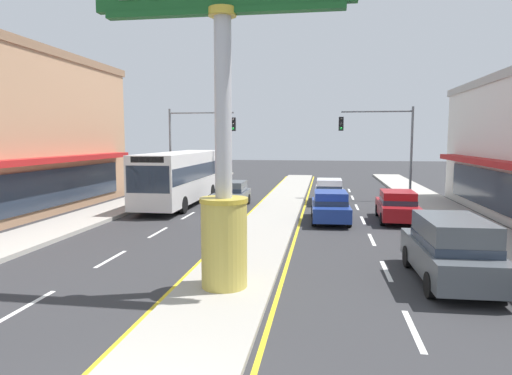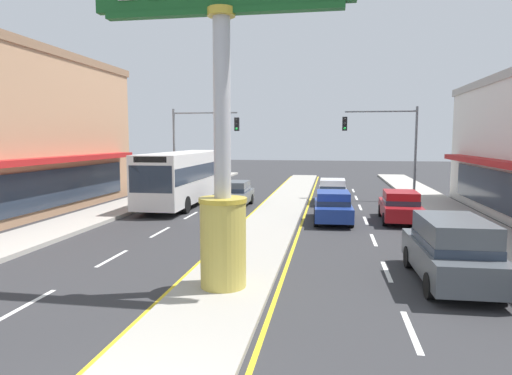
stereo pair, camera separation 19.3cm
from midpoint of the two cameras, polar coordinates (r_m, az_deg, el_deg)
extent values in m
cube|color=#A39E93|center=(23.35, 1.94, -3.71)|extent=(2.56, 52.00, 0.14)
cube|color=#ADA89E|center=(24.39, -20.94, -3.65)|extent=(2.82, 60.00, 0.18)
cube|color=#ADA89E|center=(22.21, 25.89, -4.81)|extent=(2.82, 60.00, 0.18)
cube|color=silver|center=(12.77, -27.55, -13.24)|extent=(0.14, 2.20, 0.01)
cube|color=silver|center=(16.35, -18.32, -8.62)|extent=(0.14, 2.20, 0.01)
cube|color=silver|center=(20.25, -12.63, -5.60)|extent=(0.14, 2.20, 0.01)
cube|color=silver|center=(24.33, -8.85, -3.54)|extent=(0.14, 2.20, 0.01)
cube|color=silver|center=(28.50, -6.18, -2.06)|extent=(0.14, 2.20, 0.01)
cube|color=silver|center=(32.73, -4.20, -0.97)|extent=(0.14, 2.20, 0.01)
cube|color=silver|center=(37.00, -2.67, -0.12)|extent=(0.14, 2.20, 0.01)
cube|color=silver|center=(10.64, 18.91, -16.81)|extent=(0.14, 2.20, 0.01)
cube|color=silver|center=(14.74, 15.88, -10.17)|extent=(0.14, 2.20, 0.01)
cube|color=silver|center=(18.98, 14.25, -6.44)|extent=(0.14, 2.20, 0.01)
cube|color=silver|center=(23.28, 13.23, -4.07)|extent=(0.14, 2.20, 0.01)
cube|color=silver|center=(27.61, 12.53, -2.45)|extent=(0.14, 2.20, 0.01)
cube|color=silver|center=(31.95, 12.03, -1.26)|extent=(0.14, 2.20, 0.01)
cube|color=silver|center=(36.32, 11.64, -0.36)|extent=(0.14, 2.20, 0.01)
cube|color=yellow|center=(23.58, -1.59, -3.78)|extent=(0.12, 52.00, 0.01)
cube|color=yellow|center=(23.24, 5.52, -3.95)|extent=(0.12, 52.00, 0.01)
cylinder|color=gold|center=(12.10, -4.53, -7.27)|extent=(1.23, 1.23, 2.29)
cylinder|color=gold|center=(11.88, -4.58, -1.60)|extent=(1.29, 1.29, 0.12)
cylinder|color=#B7B7BC|center=(11.79, -4.69, 10.13)|extent=(0.45, 0.45, 4.96)
cylinder|color=gold|center=(12.19, -4.80, 21.38)|extent=(0.72, 0.72, 0.20)
cube|color=#195623|center=(12.20, -4.80, 21.47)|extent=(6.18, 0.29, 0.16)
cube|color=#B21E1E|center=(25.29, -24.79, 3.20)|extent=(0.90, 16.21, 0.30)
cube|color=#283342|center=(25.63, -25.40, -0.20)|extent=(0.08, 15.63, 2.00)
cube|color=#B21E1E|center=(22.58, 29.45, 2.46)|extent=(0.90, 20.77, 0.30)
cylinder|color=slate|center=(32.58, -11.01, 4.37)|extent=(0.16, 0.16, 6.20)
cylinder|color=slate|center=(31.91, -7.15, 9.43)|extent=(4.62, 0.12, 0.12)
cube|color=black|center=(31.16, -3.08, 8.05)|extent=(0.32, 0.24, 0.92)
sphere|color=black|center=(31.04, -3.14, 8.61)|extent=(0.17, 0.17, 0.17)
sphere|color=black|center=(31.03, -3.14, 8.06)|extent=(0.17, 0.17, 0.17)
sphere|color=#19D83F|center=(31.02, -3.14, 7.50)|extent=(0.17, 0.17, 0.17)
cylinder|color=slate|center=(31.34, 19.02, 4.07)|extent=(0.16, 0.16, 6.20)
cylinder|color=slate|center=(31.05, 14.96, 9.35)|extent=(4.62, 0.12, 0.12)
cube|color=black|center=(30.70, 10.61, 7.98)|extent=(0.32, 0.24, 0.92)
sphere|color=black|center=(30.57, 10.63, 8.55)|extent=(0.17, 0.17, 0.17)
sphere|color=black|center=(30.56, 10.62, 7.99)|extent=(0.17, 0.17, 0.17)
sphere|color=#19D83F|center=(30.55, 10.61, 7.43)|extent=(0.17, 0.17, 0.17)
cube|color=maroon|center=(23.41, 17.29, -2.65)|extent=(1.89, 4.35, 0.66)
cube|color=maroon|center=(23.16, 17.39, -1.18)|extent=(1.61, 2.19, 0.60)
cube|color=#283342|center=(23.18, 17.38, -1.62)|extent=(1.65, 2.22, 0.24)
cylinder|color=black|center=(24.69, 15.04, -2.82)|extent=(0.24, 0.63, 0.62)
cylinder|color=black|center=(24.87, 18.76, -2.87)|extent=(0.24, 0.63, 0.62)
cylinder|color=black|center=(22.07, 15.58, -3.89)|extent=(0.24, 0.63, 0.62)
cylinder|color=black|center=(22.27, 19.74, -3.94)|extent=(0.24, 0.63, 0.62)
cube|color=#4C5156|center=(27.02, -3.39, -1.22)|extent=(1.81, 4.32, 0.66)
cube|color=#4C5156|center=(27.11, -3.32, 0.15)|extent=(1.57, 2.17, 0.60)
cube|color=#283342|center=(27.13, -3.32, -0.23)|extent=(1.61, 2.19, 0.24)
cylinder|color=black|center=(25.61, -2.20, -2.28)|extent=(0.23, 0.62, 0.62)
cylinder|color=black|center=(25.95, -5.72, -2.20)|extent=(0.23, 0.62, 0.62)
cylinder|color=black|center=(28.21, -1.23, -1.49)|extent=(0.23, 0.62, 0.62)
cylinder|color=black|center=(28.52, -4.44, -1.42)|extent=(0.23, 0.62, 0.62)
cube|color=navy|center=(22.51, 9.19, -2.80)|extent=(1.92, 4.36, 0.66)
cube|color=navy|center=(22.25, 9.24, -1.27)|extent=(1.63, 2.21, 0.60)
cube|color=#283342|center=(22.27, 9.23, -1.72)|extent=(1.66, 2.23, 0.24)
cylinder|color=black|center=(23.85, 7.09, -2.96)|extent=(0.24, 0.63, 0.62)
cylinder|color=black|center=(23.92, 10.98, -3.00)|extent=(0.24, 0.63, 0.62)
cylinder|color=black|center=(21.22, 7.15, -4.11)|extent=(0.24, 0.63, 0.62)
cylinder|color=black|center=(21.30, 11.52, -4.15)|extent=(0.24, 0.63, 0.62)
cube|color=silver|center=(28.43, -9.62, 1.53)|extent=(2.60, 11.22, 2.90)
cube|color=#283342|center=(28.40, -9.63, 2.13)|extent=(2.62, 11.00, 0.90)
cube|color=#283342|center=(23.20, -13.85, 1.00)|extent=(2.30, 0.10, 1.40)
cube|color=black|center=(23.13, -13.91, 3.47)|extent=(1.75, 0.10, 0.30)
cylinder|color=black|center=(24.94, -9.50, -2.20)|extent=(0.29, 0.96, 0.96)
cylinder|color=black|center=(25.73, -14.38, -2.05)|extent=(0.29, 0.96, 0.96)
cylinder|color=black|center=(31.03, -5.91, -0.49)|extent=(0.29, 0.96, 0.96)
cylinder|color=black|center=(31.67, -9.95, -0.42)|extent=(0.29, 0.96, 0.96)
cube|color=silver|center=(29.16, 9.11, -0.74)|extent=(1.78, 4.31, 0.66)
cube|color=silver|center=(28.92, 9.13, 0.46)|extent=(1.56, 2.16, 0.60)
cube|color=#283342|center=(28.94, 9.13, 0.11)|extent=(1.59, 2.18, 0.24)
cylinder|color=black|center=(30.52, 7.55, -0.95)|extent=(0.22, 0.62, 0.62)
cylinder|color=black|center=(30.54, 10.59, -1.00)|extent=(0.22, 0.62, 0.62)
cylinder|color=black|center=(27.88, 7.46, -1.63)|extent=(0.22, 0.62, 0.62)
cylinder|color=black|center=(27.90, 10.79, -1.68)|extent=(0.22, 0.62, 0.62)
cube|color=#4C5156|center=(14.09, 23.13, -8.27)|extent=(2.01, 4.64, 0.80)
cube|color=#4C5156|center=(13.74, 23.48, -5.23)|extent=(1.74, 2.89, 0.80)
cube|color=#283342|center=(13.80, 23.43, -6.37)|extent=(1.78, 2.92, 0.24)
cylinder|color=black|center=(15.32, 18.44, -8.33)|extent=(0.24, 0.69, 0.68)
cylinder|color=black|center=(15.75, 24.76, -8.19)|extent=(0.24, 0.69, 0.68)
cylinder|color=black|center=(12.64, 20.94, -11.53)|extent=(0.24, 0.69, 0.68)
cylinder|color=black|center=(13.16, 28.50, -11.18)|extent=(0.24, 0.69, 0.68)
camera|label=1|loc=(0.10, -90.40, -0.04)|focal=31.39mm
camera|label=2|loc=(0.10, 89.60, 0.04)|focal=31.39mm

